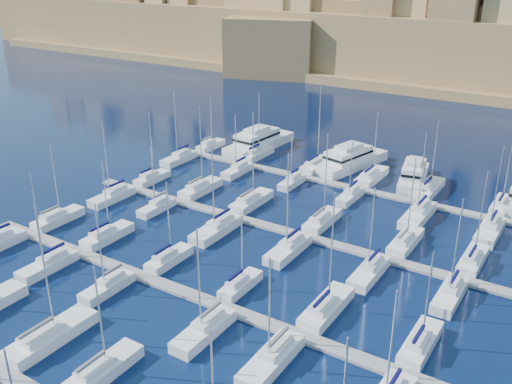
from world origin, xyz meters
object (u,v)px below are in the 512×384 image
Objects in this scene: sailboat_2 at (50,336)px; motor_yacht_a at (258,141)px; motor_yacht_b at (350,159)px; motor_yacht_c at (413,175)px.

motor_yacht_a is at bearing 103.62° from sailboat_2.
motor_yacht_b and motor_yacht_c have the same top height.
sailboat_2 is 72.42m from motor_yacht_a.
sailboat_2 is 0.88× the size of motor_yacht_b.
motor_yacht_a is 1.02× the size of motor_yacht_b.
sailboat_2 is 0.86× the size of motor_yacht_a.
motor_yacht_a is (-17.05, 70.38, 0.94)m from sailboat_2.
motor_yacht_a is at bearing 179.02° from motor_yacht_b.
motor_yacht_a and motor_yacht_c have the same top height.
motor_yacht_b is 1.25× the size of motor_yacht_c.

